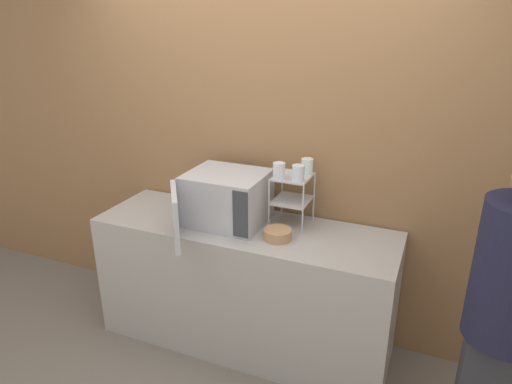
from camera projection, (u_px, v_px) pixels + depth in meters
ground_plane at (226, 367)px, 2.97m from camera, size 12.00×12.00×0.00m
wall_back at (265, 149)px, 3.07m from camera, size 8.00×0.06×2.60m
counter at (245, 285)px, 3.08m from camera, size 1.96×0.62×0.88m
microwave at (225, 199)px, 2.91m from camera, size 0.52×0.76×0.33m
dish_rack at (292, 190)px, 2.86m from camera, size 0.23×0.25×0.33m
glass_front_left at (279, 171)px, 2.76m from camera, size 0.07×0.07×0.10m
glass_back_right at (307, 166)px, 2.85m from camera, size 0.07×0.07×0.10m
glass_front_right at (298, 173)px, 2.72m from camera, size 0.07×0.07×0.10m
bowl at (278, 234)px, 2.74m from camera, size 0.17×0.17×0.06m
person at (509, 307)px, 2.08m from camera, size 0.37×0.37×1.61m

